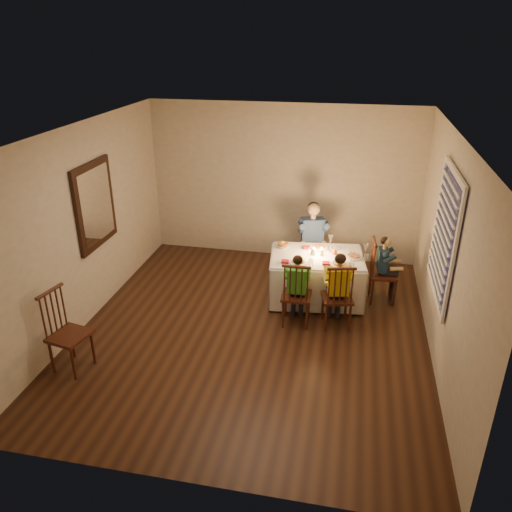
% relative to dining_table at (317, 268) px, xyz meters
% --- Properties ---
extents(ground, '(5.00, 5.00, 0.00)m').
position_rel_dining_table_xyz_m(ground, '(-0.72, -1.04, -0.49)').
color(ground, black).
rests_on(ground, ground).
extents(wall_left, '(0.02, 5.00, 2.60)m').
position_rel_dining_table_xyz_m(wall_left, '(-2.97, -1.04, 0.81)').
color(wall_left, beige).
rests_on(wall_left, ground).
extents(wall_right, '(0.02, 5.00, 2.60)m').
position_rel_dining_table_xyz_m(wall_right, '(1.53, -1.04, 0.81)').
color(wall_right, beige).
rests_on(wall_right, ground).
extents(wall_back, '(4.50, 0.02, 2.60)m').
position_rel_dining_table_xyz_m(wall_back, '(-0.72, 1.46, 0.81)').
color(wall_back, beige).
rests_on(wall_back, ground).
extents(ceiling, '(5.00, 5.00, 0.00)m').
position_rel_dining_table_xyz_m(ceiling, '(-0.72, -1.04, 2.11)').
color(ceiling, white).
rests_on(ceiling, wall_back).
extents(dining_table, '(1.44, 1.12, 0.66)m').
position_rel_dining_table_xyz_m(dining_table, '(0.00, 0.00, 0.00)').
color(dining_table, silver).
rests_on(dining_table, ground).
extents(chair_adult, '(0.46, 0.45, 0.94)m').
position_rel_dining_table_xyz_m(chair_adult, '(-0.14, 0.72, -0.49)').
color(chair_adult, black).
rests_on(chair_adult, ground).
extents(chair_near_left, '(0.40, 0.38, 0.94)m').
position_rel_dining_table_xyz_m(chair_near_left, '(-0.20, -0.74, -0.49)').
color(chair_near_left, black).
rests_on(chair_near_left, ground).
extents(chair_near_right, '(0.46, 0.44, 0.94)m').
position_rel_dining_table_xyz_m(chair_near_right, '(0.33, -0.69, -0.49)').
color(chair_near_right, black).
rests_on(chair_near_right, ground).
extents(chair_end, '(0.40, 0.42, 0.94)m').
position_rel_dining_table_xyz_m(chair_end, '(0.95, 0.14, -0.49)').
color(chair_end, black).
rests_on(chair_end, ground).
extents(chair_extra, '(0.47, 0.48, 1.01)m').
position_rel_dining_table_xyz_m(chair_extra, '(-2.62, -2.23, -0.49)').
color(chair_extra, black).
rests_on(chair_extra, ground).
extents(adult, '(0.53, 0.51, 1.23)m').
position_rel_dining_table_xyz_m(adult, '(-0.14, 0.72, -0.49)').
color(adult, navy).
rests_on(adult, ground).
extents(child_green, '(0.33, 0.30, 1.02)m').
position_rel_dining_table_xyz_m(child_green, '(-0.20, -0.74, -0.49)').
color(child_green, green).
rests_on(child_green, ground).
extents(child_yellow, '(0.41, 0.39, 1.07)m').
position_rel_dining_table_xyz_m(child_yellow, '(0.33, -0.69, -0.49)').
color(child_yellow, gold).
rests_on(child_yellow, ground).
extents(child_teal, '(0.31, 0.34, 1.00)m').
position_rel_dining_table_xyz_m(child_teal, '(0.95, 0.14, -0.49)').
color(child_teal, '#1A3041').
rests_on(child_teal, ground).
extents(setting_adult, '(0.29, 0.29, 0.02)m').
position_rel_dining_table_xyz_m(setting_adult, '(0.00, 0.24, 0.21)').
color(setting_adult, white).
rests_on(setting_adult, dining_table).
extents(setting_green, '(0.29, 0.29, 0.02)m').
position_rel_dining_table_xyz_m(setting_green, '(-0.24, -0.30, 0.21)').
color(setting_green, white).
rests_on(setting_green, dining_table).
extents(setting_yellow, '(0.29, 0.29, 0.02)m').
position_rel_dining_table_xyz_m(setting_yellow, '(0.32, -0.25, 0.21)').
color(setting_yellow, white).
rests_on(setting_yellow, dining_table).
extents(setting_teal, '(0.29, 0.29, 0.02)m').
position_rel_dining_table_xyz_m(setting_teal, '(0.51, 0.04, 0.21)').
color(setting_teal, white).
rests_on(setting_teal, dining_table).
extents(candle_left, '(0.06, 0.06, 0.10)m').
position_rel_dining_table_xyz_m(candle_left, '(-0.06, -0.01, 0.25)').
color(candle_left, beige).
rests_on(candle_left, dining_table).
extents(candle_right, '(0.06, 0.06, 0.10)m').
position_rel_dining_table_xyz_m(candle_right, '(0.06, 0.01, 0.25)').
color(candle_right, beige).
rests_on(candle_right, dining_table).
extents(squash, '(0.09, 0.09, 0.09)m').
position_rel_dining_table_xyz_m(squash, '(-0.55, 0.21, 0.24)').
color(squash, yellow).
rests_on(squash, dining_table).
extents(orange_fruit, '(0.08, 0.08, 0.08)m').
position_rel_dining_table_xyz_m(orange_fruit, '(0.23, 0.08, 0.24)').
color(orange_fruit, orange).
rests_on(orange_fruit, dining_table).
extents(serving_bowl, '(0.23, 0.23, 0.05)m').
position_rel_dining_table_xyz_m(serving_bowl, '(-0.53, 0.18, 0.22)').
color(serving_bowl, white).
rests_on(serving_bowl, dining_table).
extents(wall_mirror, '(0.06, 0.95, 1.15)m').
position_rel_dining_table_xyz_m(wall_mirror, '(-2.94, -0.74, 1.01)').
color(wall_mirror, black).
rests_on(wall_mirror, wall_left).
extents(window_blinds, '(0.07, 1.34, 1.54)m').
position_rel_dining_table_xyz_m(window_blinds, '(1.48, -0.94, 1.01)').
color(window_blinds, black).
rests_on(window_blinds, wall_right).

